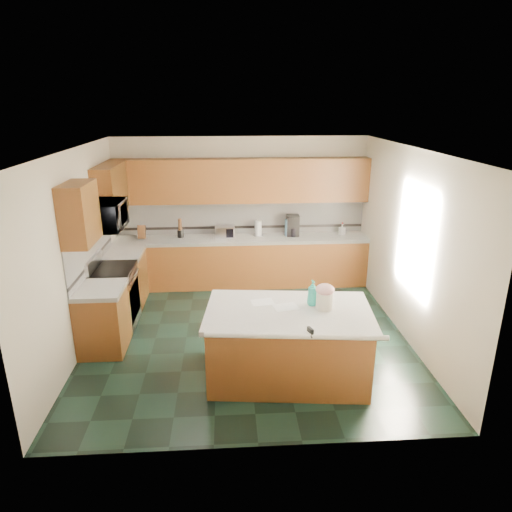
{
  "coord_description": "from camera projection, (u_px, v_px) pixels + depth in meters",
  "views": [
    {
      "loc": [
        -0.27,
        -6.01,
        3.3
      ],
      "look_at": [
        0.15,
        0.35,
        1.12
      ],
      "focal_mm": 32.0,
      "sensor_mm": 36.0,
      "label": 1
    }
  ],
  "objects": [
    {
      "name": "back_countertop",
      "position": [
        242.0,
        239.0,
        8.36
      ],
      "size": [
        4.6,
        0.64,
        0.06
      ],
      "primitive_type": "cube",
      "color": "white",
      "rests_on": "back_base_cab"
    },
    {
      "name": "paper_sheet_a",
      "position": [
        286.0,
        307.0,
        5.53
      ],
      "size": [
        0.33,
        0.27,
        0.0
      ],
      "primitive_type": "cube",
      "rotation": [
        0.0,
        0.0,
        0.22
      ],
      "color": "white",
      "rests_on": "island_top"
    },
    {
      "name": "left_counter_front",
      "position": [
        99.0,
        290.0,
        6.12
      ],
      "size": [
        0.64,
        0.72,
        0.06
      ],
      "primitive_type": "cube",
      "color": "white",
      "rests_on": "left_base_cab_front"
    },
    {
      "name": "utensil_crock",
      "position": [
        180.0,
        234.0,
        8.33
      ],
      "size": [
        0.11,
        0.11,
        0.14
      ],
      "primitive_type": "cylinder",
      "color": "black",
      "rests_on": "back_countertop"
    },
    {
      "name": "left_counter_rear",
      "position": [
        123.0,
        254.0,
        7.56
      ],
      "size": [
        0.64,
        0.82,
        0.06
      ],
      "primitive_type": "cube",
      "color": "white",
      "rests_on": "left_base_cab_rear"
    },
    {
      "name": "island_top",
      "position": [
        289.0,
        312.0,
        5.47
      ],
      "size": [
        2.1,
        1.38,
        0.06
      ],
      "primitive_type": "cube",
      "rotation": [
        0.0,
        0.0,
        -0.1
      ],
      "color": "white",
      "rests_on": "island_base"
    },
    {
      "name": "range_cooktop",
      "position": [
        112.0,
        270.0,
        6.81
      ],
      "size": [
        0.62,
        0.78,
        0.04
      ],
      "primitive_type": "cube",
      "color": "black",
      "rests_on": "range_body"
    },
    {
      "name": "treat_jar",
      "position": [
        324.0,
        300.0,
        5.46
      ],
      "size": [
        0.22,
        0.22,
        0.21
      ],
      "primitive_type": "cylinder",
      "rotation": [
        0.0,
        0.0,
        -0.07
      ],
      "color": "silver",
      "rests_on": "island_top"
    },
    {
      "name": "coffee_carafe",
      "position": [
        293.0,
        232.0,
        8.4
      ],
      "size": [
        0.16,
        0.16,
        0.16
      ],
      "primitive_type": "cylinder",
      "color": "black",
      "rests_on": "back_countertop"
    },
    {
      "name": "left_base_cab_rear",
      "position": [
        126.0,
        279.0,
        7.71
      ],
      "size": [
        0.6,
        0.82,
        0.86
      ],
      "primitive_type": "cube",
      "color": "#3B250E",
      "rests_on": "ground"
    },
    {
      "name": "back_base_cab",
      "position": [
        242.0,
        263.0,
        8.51
      ],
      "size": [
        4.6,
        0.6,
        0.86
      ],
      "primitive_type": "cube",
      "color": "#3B250E",
      "rests_on": "ground"
    },
    {
      "name": "back_backsplash",
      "position": [
        241.0,
        217.0,
        8.52
      ],
      "size": [
        4.6,
        0.02,
        0.63
      ],
      "primitive_type": "cube",
      "color": "silver",
      "rests_on": "back_countertop"
    },
    {
      "name": "ceiling",
      "position": [
        246.0,
        149.0,
        5.88
      ],
      "size": [
        4.6,
        4.6,
        0.0
      ],
      "primitive_type": "plane",
      "color": "white",
      "rests_on": "ground"
    },
    {
      "name": "left_base_cab_front",
      "position": [
        103.0,
        321.0,
        6.27
      ],
      "size": [
        0.6,
        0.72,
        0.86
      ],
      "primitive_type": "cube",
      "color": "#3B250E",
      "rests_on": "ground"
    },
    {
      "name": "coffee_maker",
      "position": [
        293.0,
        225.0,
        8.42
      ],
      "size": [
        0.23,
        0.26,
        0.38
      ],
      "primitive_type": "cube",
      "rotation": [
        0.0,
        0.0,
        -0.03
      ],
      "color": "black",
      "rests_on": "back_countertop"
    },
    {
      "name": "paper_towel_base",
      "position": [
        258.0,
        235.0,
        8.46
      ],
      "size": [
        0.19,
        0.19,
        0.01
      ],
      "primitive_type": "cylinder",
      "color": "#B7B7BC",
      "rests_on": "back_countertop"
    },
    {
      "name": "window_light_proxy",
      "position": [
        415.0,
        239.0,
        6.23
      ],
      "size": [
        0.02,
        1.4,
        1.1
      ],
      "primitive_type": "cube",
      "color": "white",
      "rests_on": "wall_right"
    },
    {
      "name": "left_accent_band",
      "position": [
        93.0,
        260.0,
        6.8
      ],
      "size": [
        0.01,
        2.3,
        0.05
      ],
      "primitive_type": "cube",
      "color": "black",
      "rests_on": "wall_left"
    },
    {
      "name": "left_backsplash",
      "position": [
        91.0,
        248.0,
        6.73
      ],
      "size": [
        0.02,
        2.3,
        0.63
      ],
      "primitive_type": "cube",
      "color": "silver",
      "rests_on": "wall_left"
    },
    {
      "name": "utensil_bundle",
      "position": [
        180.0,
        224.0,
        8.27
      ],
      "size": [
        0.07,
        0.07,
        0.21
      ],
      "primitive_type": "cylinder",
      "color": "#472814",
      "rests_on": "utensil_crock"
    },
    {
      "name": "wall_front",
      "position": [
        259.0,
        327.0,
        4.13
      ],
      "size": [
        4.6,
        0.04,
        2.7
      ],
      "primitive_type": "cube",
      "color": "#EDE2C9",
      "rests_on": "ground"
    },
    {
      "name": "back_accent_band",
      "position": [
        241.0,
        227.0,
        8.57
      ],
      "size": [
        4.6,
        0.01,
        0.05
      ],
      "primitive_type": "cube",
      "color": "black",
      "rests_on": "back_countertop"
    },
    {
      "name": "back_upper_cab",
      "position": [
        241.0,
        181.0,
        8.14
      ],
      "size": [
        4.6,
        0.33,
        0.78
      ],
      "primitive_type": "cube",
      "color": "#3B250E",
      "rests_on": "wall_back"
    },
    {
      "name": "clamp_body",
      "position": [
        310.0,
        332.0,
        4.93
      ],
      "size": [
        0.06,
        0.1,
        0.09
      ],
      "primitive_type": "cube",
      "rotation": [
        0.0,
        0.0,
        0.37
      ],
      "color": "black",
      "rests_on": "island_top"
    },
    {
      "name": "toaster_oven",
      "position": [
        225.0,
        232.0,
        8.34
      ],
      "size": [
        0.36,
        0.26,
        0.2
      ],
      "primitive_type": "cube",
      "rotation": [
        0.0,
        0.0,
        0.05
      ],
      "color": "#B7B7BC",
      "rests_on": "back_countertop"
    },
    {
      "name": "soap_bottle_back",
      "position": [
        342.0,
        229.0,
        8.48
      ],
      "size": [
        0.12,
        0.12,
        0.21
      ],
      "primitive_type": "imported",
      "rotation": [
        0.0,
        0.0,
        0.32
      ],
      "color": "white",
      "rests_on": "back_countertop"
    },
    {
      "name": "wall_left",
      "position": [
        76.0,
        252.0,
        6.17
      ],
      "size": [
        0.04,
        4.6,
        2.7
      ],
      "primitive_type": "cube",
      "color": "#EDE2C9",
      "rests_on": "ground"
    },
    {
      "name": "range_backguard",
      "position": [
        93.0,
        263.0,
        6.76
      ],
      "size": [
        0.06,
        0.76,
        0.18
      ],
      "primitive_type": "cube",
      "color": "#B7B7BC",
      "rests_on": "range_body"
    },
    {
      "name": "treat_jar_knob_end_r",
      "position": [
        328.0,
        286.0,
        5.4
      ],
      "size": [
        0.04,
        0.04,
        0.04
      ],
      "primitive_type": "sphere",
      "color": "tan",
      "rests_on": "treat_jar_lid"
    },
    {
      "name": "island_bullnose",
      "position": [
        296.0,
        336.0,
        4.91
      ],
      "size": [
        1.98,
        0.26,
        0.06
      ],
      "primitive_type": "cylinder",
      "rotation": [
        0.0,
        1.57,
        -0.1
      ],
      "color": "white",
      "rests_on": "island_base"
    },
    {
      "name": "treat_jar_lid",
      "position": [
        325.0,
        290.0,
        5.42
      ],
      "size": [
        0.22,
        0.22,
        0.14
      ],
      "primitive_type": "ellipsoid",
      "color": "#E9A9AD",
      "rests_on": "treat_jar"
    },
    {
      "name": "left_upper_cab_front",
      "position": [
        79.0,
        214.0,
        5.77
      ],
      "size": [
        0.33,
        0.72,
        0.78
      ],
      "primitive_type": "cube",
      "color": "#3B250E",
      "rests_on": "wall_left"
    },
    {
      "name": "water_jug",
      "position": [
        290.0,
        228.0,
        8.41
      ],
      "size": [
        0.18,
        0.18,
        0.3
      ],
      "primitive_type": "cylinder",
      "color": "#5F9BBC",
      "rests_on": "back_countertop"
    },
    {
      "name": "toaster_oven_door",
      "position": [
        225.0,
        233.0,
        8.24
      ],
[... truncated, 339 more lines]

